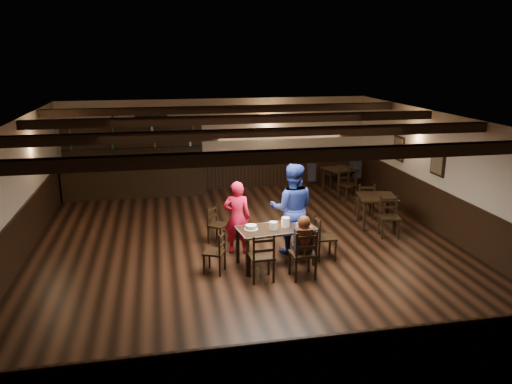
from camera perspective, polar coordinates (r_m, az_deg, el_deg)
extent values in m
plane|color=black|center=(10.50, -0.87, -6.64)|extent=(10.00, 10.00, 0.00)
cube|color=#B9AB9A|center=(14.90, -4.36, 5.43)|extent=(9.00, 0.02, 2.70)
cube|color=#B9AB9A|center=(5.54, 8.62, -12.90)|extent=(9.00, 0.02, 2.70)
cube|color=#B9AB9A|center=(10.30, -26.38, -0.83)|extent=(0.02, 10.00, 2.70)
cube|color=#B9AB9A|center=(11.71, 21.32, 1.58)|extent=(0.02, 10.00, 2.70)
cube|color=silver|center=(9.80, -0.94, 8.14)|extent=(9.00, 10.00, 0.02)
cube|color=black|center=(15.04, -4.28, 2.23)|extent=(9.00, 0.04, 1.00)
cube|color=black|center=(6.01, 8.17, -19.91)|extent=(9.00, 0.04, 1.00)
cube|color=black|center=(10.54, -25.66, -5.26)|extent=(0.04, 10.00, 1.00)
cube|color=black|center=(11.91, 20.80, -2.40)|extent=(0.04, 10.00, 1.00)
cube|color=black|center=(14.69, -11.82, 6.98)|extent=(0.90, 0.03, 1.00)
cube|color=black|center=(14.67, -11.82, 6.97)|extent=(0.80, 0.02, 0.90)
cube|color=black|center=(12.05, 20.07, 3.30)|extent=(0.03, 0.55, 0.65)
cube|color=#72664C|center=(12.04, 19.99, 3.30)|extent=(0.02, 0.45, 0.55)
cube|color=black|center=(13.69, 16.01, 4.81)|extent=(0.03, 0.55, 0.65)
cube|color=#72664C|center=(13.68, 15.93, 4.81)|extent=(0.02, 0.45, 0.55)
cube|color=black|center=(6.92, 3.50, 4.11)|extent=(8.90, 0.18, 0.18)
cube|color=black|center=(8.84, 0.22, 6.66)|extent=(8.90, 0.18, 0.18)
cube|color=black|center=(10.79, -1.89, 8.29)|extent=(8.90, 0.18, 0.18)
cube|color=black|center=(12.75, -3.37, 9.41)|extent=(8.90, 0.18, 0.18)
cube|color=black|center=(9.22, -0.99, -7.51)|extent=(0.07, 0.07, 0.71)
cube|color=black|center=(9.76, -2.12, -6.16)|extent=(0.07, 0.07, 0.71)
cube|color=black|center=(9.69, 6.70, -6.43)|extent=(0.07, 0.07, 0.71)
cube|color=black|center=(10.21, 5.21, -5.21)|extent=(0.07, 0.07, 0.71)
cube|color=black|center=(9.56, 2.30, -4.23)|extent=(1.56, 0.93, 0.04)
cube|color=#A5A8AD|center=(9.88, 1.55, -3.57)|extent=(1.47, 0.23, 0.04)
cube|color=#A5A8AD|center=(9.26, 3.10, -4.93)|extent=(1.47, 0.23, 0.04)
cube|color=#A5A8AD|center=(9.84, 6.23, -3.74)|extent=(0.13, 0.74, 0.04)
cube|color=#A5A8AD|center=(9.34, -1.85, -4.72)|extent=(0.13, 0.74, 0.04)
cube|color=black|center=(9.31, 1.46, -8.21)|extent=(0.04, 0.04, 0.43)
cube|color=black|center=(9.01, 2.03, -9.07)|extent=(0.04, 0.04, 0.43)
cube|color=black|center=(9.23, -0.74, -8.43)|extent=(0.04, 0.04, 0.43)
cube|color=black|center=(8.92, -0.25, -9.30)|extent=(0.04, 0.04, 0.43)
cube|color=black|center=(9.02, 0.63, -7.37)|extent=(0.44, 0.42, 0.04)
cube|color=black|center=(8.78, 0.91, -6.43)|extent=(0.42, 0.05, 0.45)
cube|color=black|center=(8.80, 0.91, -6.71)|extent=(0.36, 0.04, 0.05)
cube|color=black|center=(8.73, 0.91, -5.61)|extent=(0.36, 0.04, 0.05)
cube|color=black|center=(9.45, 6.05, -7.86)|extent=(0.04, 0.04, 0.45)
cube|color=black|center=(9.15, 6.82, -8.71)|extent=(0.04, 0.04, 0.45)
cube|color=black|center=(9.34, 3.87, -8.12)|extent=(0.04, 0.04, 0.45)
cube|color=black|center=(9.03, 4.57, -8.99)|extent=(0.04, 0.04, 0.45)
cube|color=black|center=(9.14, 5.37, -7.01)|extent=(0.46, 0.44, 0.04)
cube|color=black|center=(8.90, 5.79, -6.04)|extent=(0.44, 0.06, 0.47)
cube|color=black|center=(8.92, 5.78, -6.32)|extent=(0.38, 0.05, 0.05)
cube|color=black|center=(8.85, 5.81, -5.20)|extent=(0.38, 0.05, 0.05)
cube|color=black|center=(9.63, -5.34, -7.58)|extent=(0.04, 0.04, 0.39)
cube|color=black|center=(9.55, -3.57, -7.76)|extent=(0.04, 0.04, 0.39)
cube|color=black|center=(9.35, -5.96, -8.33)|extent=(0.04, 0.04, 0.39)
cube|color=black|center=(9.26, -4.14, -8.53)|extent=(0.04, 0.04, 0.39)
cube|color=black|center=(9.36, -4.78, -6.86)|extent=(0.48, 0.49, 0.04)
cube|color=black|center=(9.25, -3.90, -5.79)|extent=(0.18, 0.36, 0.41)
cube|color=black|center=(9.26, -3.90, -6.02)|extent=(0.15, 0.31, 0.05)
cube|color=black|center=(9.20, -3.91, -5.08)|extent=(0.15, 0.31, 0.05)
cube|color=black|center=(10.02, 9.07, -6.67)|extent=(0.04, 0.04, 0.42)
cube|color=black|center=(9.92, 7.23, -6.83)|extent=(0.04, 0.04, 0.42)
cube|color=black|center=(10.33, 8.44, -5.95)|extent=(0.04, 0.04, 0.42)
cube|color=black|center=(10.23, 6.66, -6.09)|extent=(0.04, 0.04, 0.42)
cube|color=black|center=(10.04, 7.90, -5.16)|extent=(0.40, 0.42, 0.04)
cube|color=black|center=(9.91, 7.02, -4.04)|extent=(0.04, 0.41, 0.44)
cube|color=black|center=(9.93, 7.02, -4.28)|extent=(0.03, 0.35, 0.05)
cube|color=black|center=(9.87, 7.05, -3.32)|extent=(0.03, 0.35, 0.05)
cube|color=black|center=(10.62, -4.08, -5.26)|extent=(0.05, 0.05, 0.39)
cube|color=black|center=(10.79, -5.46, -4.96)|extent=(0.05, 0.05, 0.39)
cube|color=black|center=(10.88, -3.13, -4.73)|extent=(0.05, 0.05, 0.39)
cube|color=black|center=(11.04, -4.49, -4.45)|extent=(0.05, 0.05, 0.39)
cube|color=black|center=(10.76, -4.31, -3.78)|extent=(0.53, 0.53, 0.04)
cube|color=black|center=(10.78, -5.02, -2.61)|extent=(0.27, 0.31, 0.41)
cube|color=black|center=(10.79, -5.02, -2.81)|extent=(0.23, 0.27, 0.05)
cube|color=black|center=(10.74, -5.04, -1.98)|extent=(0.23, 0.27, 0.05)
imported|color=red|center=(10.12, -2.18, -2.93)|extent=(0.61, 0.46, 1.52)
imported|color=navy|center=(10.12, 4.13, -1.92)|extent=(1.06, 0.92, 1.87)
cube|color=black|center=(9.22, 5.18, -6.49)|extent=(0.29, 0.29, 0.12)
cube|color=black|center=(9.05, 5.41, -5.51)|extent=(0.31, 0.18, 0.44)
cylinder|color=black|center=(8.98, 5.44, -4.32)|extent=(0.09, 0.31, 0.31)
sphere|color=#D8A384|center=(8.93, 5.47, -3.49)|extent=(0.19, 0.19, 0.19)
sphere|color=black|center=(8.91, 5.52, -3.49)|extent=(0.24, 0.24, 0.24)
cone|color=black|center=(8.95, 5.62, -5.89)|extent=(0.18, 0.18, 0.55)
cylinder|color=white|center=(9.47, -0.57, -4.23)|extent=(0.27, 0.27, 0.01)
cylinder|color=white|center=(9.46, -0.57, -3.99)|extent=(0.21, 0.21, 0.07)
cylinder|color=silver|center=(9.46, -0.57, -4.09)|extent=(0.23, 0.23, 0.04)
cylinder|color=white|center=(9.46, 2.02, -3.85)|extent=(0.16, 0.16, 0.15)
cylinder|color=white|center=(9.60, 3.39, -3.45)|extent=(0.16, 0.16, 0.19)
cylinder|color=#A5A8AD|center=(9.69, 2.27, -3.72)|extent=(0.05, 0.05, 0.03)
sphere|color=orange|center=(9.68, 2.27, -3.54)|extent=(0.03, 0.03, 0.03)
cylinder|color=silver|center=(9.62, 4.71, -3.75)|extent=(0.03, 0.03, 0.09)
cylinder|color=#A5A8AD|center=(9.61, 4.98, -3.73)|extent=(0.04, 0.04, 0.10)
cylinder|color=silver|center=(9.70, 3.46, -3.46)|extent=(0.07, 0.07, 0.12)
cube|color=maroon|center=(9.65, 5.55, -3.96)|extent=(0.34, 0.27, 0.00)
cube|color=#0F204B|center=(9.86, 5.21, -3.51)|extent=(0.37, 0.29, 0.00)
cube|color=black|center=(14.64, -13.66, 1.64)|extent=(3.92, 0.60, 1.10)
cube|color=black|center=(14.51, -13.81, 3.85)|extent=(4.12, 0.70, 0.05)
cube|color=black|center=(14.78, -13.76, 3.96)|extent=(3.92, 0.10, 2.20)
cube|color=black|center=(14.64, -13.84, 4.84)|extent=(3.82, 0.22, 0.03)
cube|color=black|center=(14.58, -13.93, 6.19)|extent=(3.82, 0.22, 0.03)
cube|color=black|center=(14.53, -14.02, 7.55)|extent=(3.82, 0.22, 0.03)
cube|color=black|center=(11.99, 13.69, -0.54)|extent=(1.00, 1.00, 0.04)
cube|color=black|center=(11.69, 12.27, -2.78)|extent=(0.05, 0.05, 0.71)
cube|color=black|center=(12.35, 11.64, -1.76)|extent=(0.05, 0.05, 0.71)
cube|color=black|center=(11.86, 15.59, -2.76)|extent=(0.05, 0.05, 0.71)
cube|color=black|center=(12.50, 14.79, -1.75)|extent=(0.05, 0.05, 0.71)
cube|color=black|center=(14.64, 9.56, 2.60)|extent=(1.03, 1.03, 0.04)
cube|color=black|center=(14.28, 9.37, 0.72)|extent=(0.05, 0.05, 0.71)
cube|color=black|center=(14.76, 7.69, 1.29)|extent=(0.05, 0.05, 0.71)
cube|color=black|center=(14.71, 11.30, 1.07)|extent=(0.05, 0.05, 0.71)
cube|color=black|center=(15.18, 9.61, 1.61)|extent=(0.05, 0.05, 0.71)
cube|color=black|center=(14.28, 6.37, 2.39)|extent=(0.29, 0.40, 0.52)
sphere|color=#D8A384|center=(14.20, 6.42, 3.76)|extent=(0.20, 0.20, 0.20)
sphere|color=black|center=(14.20, 6.42, 3.88)|extent=(0.21, 0.21, 0.21)
cube|color=black|center=(14.85, 11.29, 2.76)|extent=(0.25, 0.39, 0.55)
sphere|color=#D8A384|center=(14.77, 11.37, 4.15)|extent=(0.21, 0.21, 0.21)
sphere|color=black|center=(14.77, 11.38, 4.27)|extent=(0.22, 0.22, 0.22)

